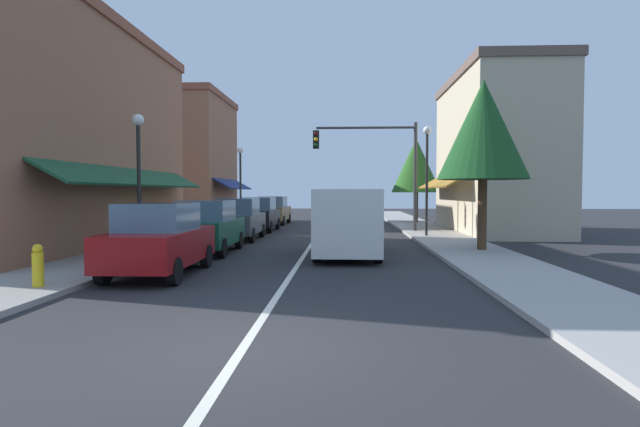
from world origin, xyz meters
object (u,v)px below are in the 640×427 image
at_px(parked_car_nearest_left, 159,240).
at_px(street_lamp_right_mid, 427,163).
at_px(street_lamp_left_near, 139,160).
at_px(parked_car_far_left, 259,214).
at_px(tree_right_near, 483,130).
at_px(tree_right_far, 416,166).
at_px(fire_hydrant, 38,266).
at_px(traffic_signal_mast_arm, 379,157).
at_px(parked_car_third_left, 239,219).
at_px(van_in_lane, 347,220).
at_px(parked_car_second_left, 208,227).
at_px(street_lamp_left_far, 240,173).
at_px(parked_car_distant_left, 273,210).

relative_size(parked_car_nearest_left, street_lamp_right_mid, 0.84).
height_order(street_lamp_left_near, street_lamp_right_mid, street_lamp_right_mid).
bearing_deg(parked_car_far_left, tree_right_near, -45.00).
xyz_separation_m(street_lamp_right_mid, tree_right_far, (0.97, 10.72, 0.45)).
xyz_separation_m(street_lamp_right_mid, fire_hydrant, (-9.80, -12.94, -2.76)).
height_order(traffic_signal_mast_arm, street_lamp_left_near, traffic_signal_mast_arm).
height_order(parked_car_nearest_left, parked_car_third_left, same).
height_order(parked_car_third_left, van_in_lane, van_in_lane).
relative_size(parked_car_nearest_left, traffic_signal_mast_arm, 0.75).
bearing_deg(parked_car_nearest_left, parked_car_third_left, 89.44).
xyz_separation_m(parked_car_second_left, traffic_signal_mast_arm, (6.25, 8.92, 2.90)).
distance_m(parked_car_second_left, tree_right_far, 19.31).
distance_m(parked_car_nearest_left, street_lamp_left_near, 4.21).
distance_m(street_lamp_left_near, street_lamp_right_mid, 12.43).
bearing_deg(tree_right_far, traffic_signal_mast_arm, -110.30).
xyz_separation_m(parked_car_second_left, tree_right_far, (9.15, 16.76, 2.88)).
bearing_deg(tree_right_near, street_lamp_left_near, -169.65).
distance_m(parked_car_far_left, tree_right_far, 11.82).
xyz_separation_m(parked_car_nearest_left, van_in_lane, (4.59, 4.10, 0.27)).
distance_m(traffic_signal_mast_arm, street_lamp_left_far, 8.88).
distance_m(van_in_lane, street_lamp_left_far, 15.16).
xyz_separation_m(parked_car_distant_left, traffic_signal_mast_arm, (6.23, -6.70, 2.90)).
height_order(parked_car_nearest_left, van_in_lane, van_in_lane).
bearing_deg(tree_right_far, parked_car_third_left, -127.39).
relative_size(van_in_lane, tree_right_far, 0.94).
xyz_separation_m(parked_car_far_left, tree_right_near, (9.08, -9.25, 3.21)).
bearing_deg(tree_right_near, street_lamp_right_mid, 100.03).
bearing_deg(traffic_signal_mast_arm, fire_hydrant, -116.43).
distance_m(van_in_lane, tree_right_near, 5.48).
xyz_separation_m(parked_car_distant_left, van_in_lane, (4.64, -16.19, 0.27)).
xyz_separation_m(parked_car_nearest_left, tree_right_near, (9.09, 5.16, 3.21)).
relative_size(parked_car_distant_left, fire_hydrant, 4.76).
bearing_deg(street_lamp_left_far, street_lamp_left_near, -90.56).
relative_size(parked_car_nearest_left, parked_car_third_left, 1.00).
bearing_deg(parked_car_nearest_left, parked_car_distant_left, 89.37).
height_order(van_in_lane, tree_right_far, tree_right_far).
relative_size(parked_car_far_left, fire_hydrant, 4.73).
xyz_separation_m(parked_car_third_left, van_in_lane, (4.63, -5.41, 0.27)).
relative_size(traffic_signal_mast_arm, tree_right_far, 1.00).
relative_size(street_lamp_left_near, tree_right_near, 0.77).
bearing_deg(parked_car_distant_left, parked_car_far_left, -87.83).
relative_size(parked_car_far_left, street_lamp_left_far, 0.88).
bearing_deg(parked_car_second_left, van_in_lane, -7.48).
bearing_deg(tree_right_far, parked_car_nearest_left, -112.95).
height_order(parked_car_distant_left, street_lamp_right_mid, street_lamp_right_mid).
distance_m(parked_car_second_left, parked_car_distant_left, 15.62).
distance_m(van_in_lane, street_lamp_left_near, 6.70).
relative_size(parked_car_distant_left, tree_right_far, 0.75).
distance_m(parked_car_second_left, fire_hydrant, 7.10).
bearing_deg(street_lamp_left_near, parked_car_third_left, 74.63).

